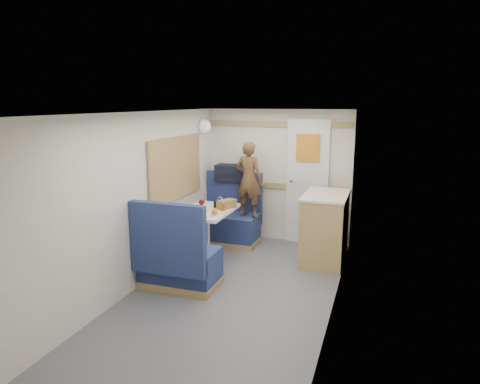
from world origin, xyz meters
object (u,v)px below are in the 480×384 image
(galley_counter, at_px, (325,227))
(duffel_bag, at_px, (233,173))
(orange_fruit, at_px, (215,212))
(tumbler_right, at_px, (220,202))
(beer_glass, at_px, (222,207))
(tumbler_left, at_px, (178,211))
(cheese_block, at_px, (205,210))
(bread_loaf, at_px, (227,204))
(pepper_grinder, at_px, (215,204))
(person, at_px, (249,179))
(wine_glass, at_px, (202,203))
(bench_far, at_px, (230,223))
(bench_near, at_px, (178,263))
(dome_light, at_px, (204,126))
(dinette_table, at_px, (207,221))
(tray, at_px, (211,214))

(galley_counter, relative_size, duffel_bag, 1.73)
(duffel_bag, height_order, orange_fruit, duffel_bag)
(tumbler_right, bearing_deg, beer_glass, -62.74)
(tumbler_left, xyz_separation_m, beer_glass, (0.45, 0.36, -0.00))
(cheese_block, bearing_deg, duffel_bag, 92.94)
(tumbler_right, height_order, bread_loaf, tumbler_right)
(pepper_grinder, xyz_separation_m, bread_loaf, (0.16, 0.03, 0.01))
(person, relative_size, wine_glass, 6.61)
(beer_glass, bearing_deg, duffel_bag, 102.69)
(bench_far, xyz_separation_m, cheese_block, (0.03, -1.00, 0.46))
(bench_far, relative_size, orange_fruit, 13.62)
(tumbler_left, bearing_deg, bench_near, -65.31)
(wine_glass, height_order, tumbler_left, wine_glass)
(dome_light, xyz_separation_m, bread_loaf, (0.61, -0.69, -0.98))
(tumbler_left, bearing_deg, pepper_grinder, 60.71)
(cheese_block, height_order, pepper_grinder, pepper_grinder)
(tumbler_left, bearing_deg, duffel_bag, 82.59)
(dinette_table, distance_m, tumbler_right, 0.34)
(wine_glass, bearing_deg, pepper_grinder, 76.60)
(duffel_bag, bearing_deg, person, -43.45)
(dome_light, bearing_deg, tray, -63.13)
(wine_glass, height_order, bread_loaf, wine_glass)
(bench_far, xyz_separation_m, wine_glass, (-0.01, -1.01, 0.54))
(bench_near, height_order, orange_fruit, bench_near)
(dinette_table, height_order, bench_near, bench_near)
(orange_fruit, bearing_deg, galley_counter, 33.78)
(dome_light, distance_m, bread_loaf, 1.34)
(bench_far, bearing_deg, galley_counter, -12.10)
(dome_light, height_order, tray, dome_light)
(galley_counter, relative_size, orange_fruit, 11.93)
(bench_far, height_order, person, person)
(dinette_table, height_order, pepper_grinder, pepper_grinder)
(bench_far, bearing_deg, tumbler_right, -81.50)
(tray, relative_size, wine_glass, 1.88)
(bench_near, xyz_separation_m, cheese_block, (0.03, 0.73, 0.46))
(dinette_table, xyz_separation_m, beer_glass, (0.22, -0.01, 0.20))
(tray, xyz_separation_m, pepper_grinder, (-0.08, 0.33, 0.04))
(tray, xyz_separation_m, tumbler_left, (-0.37, -0.17, 0.04))
(cheese_block, bearing_deg, tumbler_right, 81.13)
(dinette_table, bearing_deg, tumbler_left, -120.96)
(dinette_table, xyz_separation_m, bench_far, (-0.00, 0.86, -0.27))
(bench_near, distance_m, person, 1.84)
(dome_light, height_order, tumbler_left, dome_light)
(wine_glass, xyz_separation_m, tumbler_right, (0.10, 0.39, -0.06))
(bench_far, relative_size, galley_counter, 1.14)
(dinette_table, distance_m, galley_counter, 1.57)
(galley_counter, bearing_deg, bread_loaf, -162.62)
(bench_near, xyz_separation_m, beer_glass, (0.23, 0.85, 0.47))
(person, distance_m, orange_fruit, 1.12)
(cheese_block, bearing_deg, orange_fruit, -37.32)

